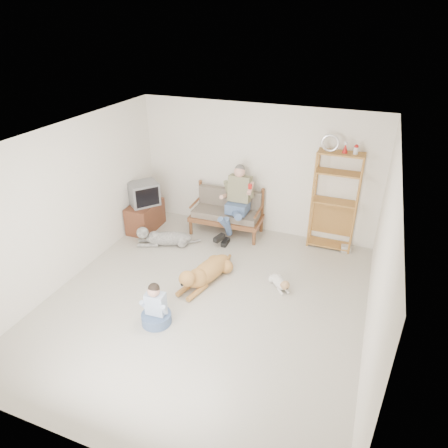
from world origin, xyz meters
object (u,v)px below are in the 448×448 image
at_px(golden_retriever, 205,273).
at_px(loveseat, 227,211).
at_px(tv_stand, 145,216).
at_px(etagere, 335,201).

bearing_deg(golden_retriever, loveseat, 113.06).
bearing_deg(golden_retriever, tv_stand, 160.28).
height_order(loveseat, golden_retriever, loveseat).
distance_m(loveseat, tv_stand, 1.81).
xyz_separation_m(etagere, tv_stand, (-3.86, -0.69, -0.71)).
height_order(etagere, tv_stand, etagere).
bearing_deg(etagere, tv_stand, -169.87).
relative_size(tv_stand, golden_retriever, 0.58).
distance_m(etagere, tv_stand, 3.99).
bearing_deg(loveseat, etagere, 2.30).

